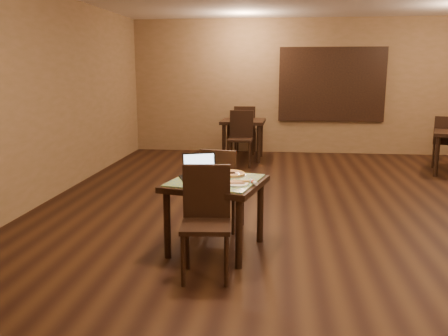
# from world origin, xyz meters

# --- Properties ---
(ground) EXTENTS (10.00, 10.00, 0.00)m
(ground) POSITION_xyz_m (0.00, 0.00, 0.00)
(ground) COLOR black
(ground) RESTS_ON ground
(wall_back) EXTENTS (8.00, 0.02, 3.00)m
(wall_back) POSITION_xyz_m (0.00, 5.00, 1.50)
(wall_back) COLOR #886445
(wall_back) RESTS_ON ground
(wall_left) EXTENTS (0.02, 10.00, 3.00)m
(wall_left) POSITION_xyz_m (-4.00, 0.00, 1.50)
(wall_left) COLOR #886445
(wall_left) RESTS_ON ground
(mural) EXTENTS (2.34, 0.05, 1.64)m
(mural) POSITION_xyz_m (0.50, 4.96, 1.55)
(mural) COLOR #234F80
(mural) RESTS_ON wall_back
(tiled_table) EXTENTS (1.11, 1.11, 0.76)m
(tiled_table) POSITION_xyz_m (-1.30, -1.21, 0.66)
(tiled_table) COLOR black
(tiled_table) RESTS_ON ground
(chair_main_near) EXTENTS (0.48, 0.48, 1.02)m
(chair_main_near) POSITION_xyz_m (-1.31, -1.82, 0.58)
(chair_main_near) COLOR black
(chair_main_near) RESTS_ON ground
(chair_main_far) EXTENTS (0.51, 0.51, 0.99)m
(chair_main_far) POSITION_xyz_m (-1.32, -0.60, 0.56)
(chair_main_far) COLOR black
(chair_main_far) RESTS_ON ground
(laptop) EXTENTS (0.42, 0.39, 0.24)m
(laptop) POSITION_xyz_m (-1.50, -1.10, 0.83)
(laptop) COLOR black
(laptop) RESTS_ON tiled_table
(plate) EXTENTS (0.26, 0.26, 0.01)m
(plate) POSITION_xyz_m (-1.08, -1.39, 0.77)
(plate) COLOR white
(plate) RESTS_ON tiled_table
(pizza_slice) EXTENTS (0.24, 0.24, 0.02)m
(pizza_slice) POSITION_xyz_m (-1.08, -1.39, 0.79)
(pizza_slice) COLOR beige
(pizza_slice) RESTS_ON plate
(pizza_pan) EXTENTS (0.36, 0.36, 0.01)m
(pizza_pan) POSITION_xyz_m (-1.18, -0.97, 0.77)
(pizza_pan) COLOR silver
(pizza_pan) RESTS_ON tiled_table
(pizza_whole) EXTENTS (0.33, 0.33, 0.02)m
(pizza_whole) POSITION_xyz_m (-1.18, -0.97, 0.78)
(pizza_whole) COLOR beige
(pizza_whole) RESTS_ON pizza_pan
(spatula) EXTENTS (0.14, 0.24, 0.01)m
(spatula) POSITION_xyz_m (-1.16, -0.99, 0.79)
(spatula) COLOR silver
(spatula) RESTS_ON pizza_whole
(napkin_roll) EXTENTS (0.10, 0.17, 0.04)m
(napkin_roll) POSITION_xyz_m (-0.90, -1.35, 0.78)
(napkin_roll) COLOR white
(napkin_roll) RESTS_ON tiled_table
(other_table_a_chair_far) EXTENTS (0.55, 0.55, 1.01)m
(other_table_a_chair_far) POSITION_xyz_m (2.54, 3.52, 0.57)
(other_table_a_chair_far) COLOR black
(other_table_a_chair_far) RESTS_ON ground
(other_table_b) EXTENTS (0.92, 0.92, 0.84)m
(other_table_b) POSITION_xyz_m (-1.40, 4.00, 0.70)
(other_table_b) COLOR black
(other_table_b) RESTS_ON ground
(other_table_b_chair_near) EXTENTS (0.48, 0.48, 1.08)m
(other_table_b_chair_near) POSITION_xyz_m (-1.40, 3.37, 0.61)
(other_table_b_chair_near) COLOR black
(other_table_b_chair_near) RESTS_ON ground
(other_table_b_chair_far) EXTENTS (0.48, 0.48, 1.08)m
(other_table_b_chair_far) POSITION_xyz_m (-1.41, 4.63, 0.61)
(other_table_b_chair_far) COLOR black
(other_table_b_chair_far) RESTS_ON ground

